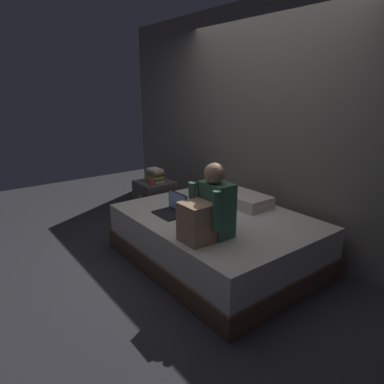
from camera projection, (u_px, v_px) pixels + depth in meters
ground_plane at (182, 261)px, 3.64m from camera, size 8.00×8.00×0.00m
wall_back at (266, 125)px, 3.94m from camera, size 5.60×0.10×2.70m
bed at (216, 238)px, 3.59m from camera, size 2.00×1.50×0.51m
nightstand at (155, 202)px, 4.59m from camera, size 0.44×0.46×0.58m
person_sitting at (209, 210)px, 2.93m from camera, size 0.39×0.44×0.66m
laptop at (172, 209)px, 3.54m from camera, size 0.32×0.23×0.22m
pillow at (245, 200)px, 3.79m from camera, size 0.56×0.36×0.13m
book_stack at (155, 175)px, 4.46m from camera, size 0.21×0.17×0.18m
mug at (152, 182)px, 4.33m from camera, size 0.08×0.08×0.09m
clothes_pile at (209, 194)px, 4.05m from camera, size 0.26×0.26×0.13m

